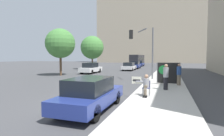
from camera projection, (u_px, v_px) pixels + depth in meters
ground_plane at (90, 103)px, 8.70m from camera, size 160.00×160.00×0.00m
sidewalk_curb at (166, 75)px, 21.86m from camera, size 3.24×90.00×0.15m
building_backdrop_far at (157, 28)px, 76.30m from camera, size 52.00×12.00×30.56m
seated_protester at (146, 84)px, 9.64m from camera, size 1.00×0.77×1.18m
jogger_on_sidewalk at (166, 77)px, 11.46m from camera, size 0.34×0.34×1.69m
pedestrian_behind at (179, 74)px, 13.31m from camera, size 0.34×0.34×1.66m
protest_banner at (168, 73)px, 13.63m from camera, size 1.75×0.06×1.72m
traffic_light_pole at (144, 44)px, 17.01m from camera, size 2.25×2.02×5.04m
parked_car_curbside at (91, 94)px, 7.53m from camera, size 1.70×4.22×1.41m
car_on_road_nearest at (91, 68)px, 25.03m from camera, size 1.72×4.43×1.52m
car_on_road_midblock at (129, 66)px, 30.41m from camera, size 1.79×4.27×1.41m
car_on_road_distant at (135, 65)px, 35.38m from camera, size 1.80×4.11×1.54m
car_on_road_far_lane at (140, 63)px, 44.73m from camera, size 1.76×4.24×1.45m
city_bus_on_road at (137, 59)px, 53.30m from camera, size 2.55×11.97×3.01m
street_tree_near_curb at (60, 43)px, 21.77m from camera, size 3.67×3.67×5.86m
street_tree_midblock at (92, 47)px, 33.17m from camera, size 4.38×4.38×6.36m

